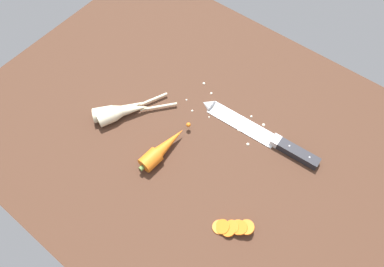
{
  "coord_description": "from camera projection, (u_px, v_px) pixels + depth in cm",
  "views": [
    {
      "loc": [
        27.33,
        -37.17,
        79.31
      ],
      "look_at": [
        0.0,
        -2.0,
        1.5
      ],
      "focal_mm": 32.04,
      "sensor_mm": 36.0,
      "label": 1
    }
  ],
  "objects": [
    {
      "name": "ground_plane",
      "position": [
        196.0,
        135.0,
        0.93
      ],
      "size": [
        120.0,
        90.0,
        4.0
      ],
      "primitive_type": "cube",
      "color": "#42281C"
    },
    {
      "name": "chefs_knife",
      "position": [
        256.0,
        131.0,
        0.91
      ],
      "size": [
        34.83,
        5.43,
        4.18
      ],
      "color": "silver",
      "rests_on": "ground_plane"
    },
    {
      "name": "whole_carrot",
      "position": [
        162.0,
        149.0,
        0.87
      ],
      "size": [
        5.23,
        18.02,
        4.2
      ],
      "color": "orange",
      "rests_on": "ground_plane"
    },
    {
      "name": "parsnip_front",
      "position": [
        121.0,
        111.0,
        0.93
      ],
      "size": [
        16.49,
        18.78,
        4.0
      ],
      "color": "beige",
      "rests_on": "ground_plane"
    },
    {
      "name": "parsnip_mid_left",
      "position": [
        121.0,
        111.0,
        0.93
      ],
      "size": [
        10.4,
        19.15,
        4.0
      ],
      "color": "beige",
      "rests_on": "ground_plane"
    },
    {
      "name": "carrot_slice_stack",
      "position": [
        233.0,
        227.0,
        0.78
      ],
      "size": [
        8.56,
        6.8,
        3.42
      ],
      "color": "orange",
      "rests_on": "ground_plane"
    },
    {
      "name": "mince_crumbs",
      "position": [
        227.0,
        114.0,
        0.94
      ],
      "size": [
        22.35,
        10.33,
        0.86
      ],
      "color": "silver",
      "rests_on": "ground_plane"
    }
  ]
}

